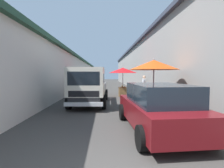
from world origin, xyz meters
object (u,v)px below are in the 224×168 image
Objects in this scene: parked_scooter at (145,94)px; plastic_stool at (122,90)px; delivery_truck at (88,87)px; fruit_stall_near_right at (123,73)px; hatchback_car at (158,107)px; fruit_stall_far_right at (154,73)px; vendor_in_shade at (99,82)px; fruit_stall_mid_lane at (80,76)px; vendor_by_crates at (144,85)px.

plastic_stool is (3.75, 1.12, -0.12)m from parked_scooter.
fruit_stall_near_right is at bearing -28.47° from delivery_truck.
hatchback_car is 9.20× the size of plastic_stool.
fruit_stall_far_right is 11.66m from vendor_in_shade.
hatchback_car is at bearing -179.69° from plastic_stool.
fruit_stall_far_right reaches higher than plastic_stool.
fruit_stall_far_right reaches higher than hatchback_car.
vendor_in_shade is at bearing 9.66° from hatchback_car.
plastic_stool is at bearing 16.61° from parked_scooter.
hatchback_car is 4.72m from delivery_truck.
fruit_stall_near_right reaches higher than plastic_stool.
plastic_stool is at bearing 4.89° from fruit_stall_far_right.
fruit_stall_mid_lane reaches higher than vendor_by_crates.
hatchback_car reaches higher than parked_scooter.
vendor_by_crates is at bearing -153.00° from vendor_in_shade.
fruit_stall_near_right is 2.23m from vendor_by_crates.
fruit_stall_mid_lane is at bearing 13.24° from delivery_truck.
fruit_stall_near_right is 0.96× the size of fruit_stall_far_right.
fruit_stall_far_right reaches higher than parked_scooter.
vendor_by_crates reaches higher than hatchback_car.
delivery_truck reaches higher than hatchback_car.
fruit_stall_far_right is at bearing -165.61° from vendor_in_shade.
vendor_by_crates is 1.06× the size of vendor_in_shade.
hatchback_car is 9.69m from plastic_stool.
fruit_stall_far_right reaches higher than fruit_stall_near_right.
vendor_in_shade is at bearing 27.00° from vendor_by_crates.
fruit_stall_near_right is at bearing 40.85° from vendor_by_crates.
delivery_truck is at bearing 118.46° from parked_scooter.
fruit_stall_mid_lane reaches higher than hatchback_car.
parked_scooter is 3.88× the size of plastic_stool.
fruit_stall_far_right is 1.56× the size of vendor_in_shade.
fruit_stall_mid_lane is 3.91m from plastic_stool.
vendor_by_crates is at bearing -7.57° from fruit_stall_far_right.
hatchback_car is (-2.31, 0.58, -1.07)m from fruit_stall_far_right.
fruit_stall_far_right is at bearing -172.80° from fruit_stall_near_right.
hatchback_car is 6.03m from parked_scooter.
hatchback_car is 6.84m from vendor_by_crates.
fruit_stall_far_right reaches higher than vendor_in_shade.
hatchback_car is at bearing -178.78° from fruit_stall_near_right.
fruit_stall_near_right is 8.37m from hatchback_car.
fruit_stall_near_right reaches higher than parked_scooter.
hatchback_car is at bearing -147.77° from delivery_truck.
fruit_stall_near_right reaches higher than fruit_stall_mid_lane.
plastic_stool is (0.74, -3.63, -1.27)m from fruit_stall_mid_lane.
vendor_in_shade is 0.93× the size of parked_scooter.
delivery_truck is 3.17× the size of vendor_in_shade.
plastic_stool is (2.94, 1.22, -0.64)m from vendor_by_crates.
fruit_stall_near_right reaches higher than vendor_by_crates.
fruit_stall_far_right is 0.49× the size of delivery_truck.
fruit_stall_near_right is 0.59× the size of hatchback_car.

